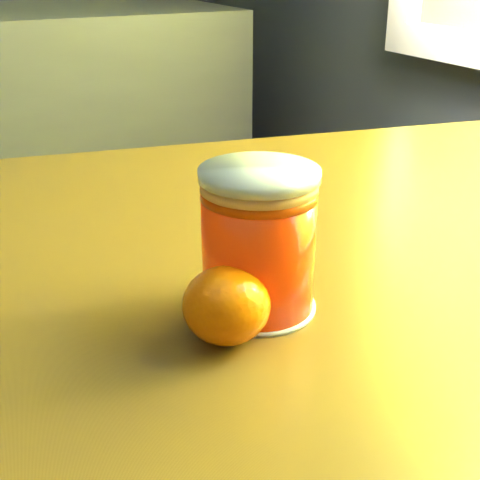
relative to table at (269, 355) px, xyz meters
name	(u,v)px	position (x,y,z in m)	size (l,w,h in m)	color
table	(269,355)	(0.00, 0.00, 0.00)	(1.17, 0.92, 0.80)	brown
juice_glass	(259,242)	(-0.05, -0.07, 0.15)	(0.08, 0.08, 0.11)	red
orange_front	(226,305)	(-0.09, -0.10, 0.13)	(0.06, 0.06, 0.05)	#FF6E05
orange_back	(250,276)	(-0.06, -0.07, 0.13)	(0.06, 0.06, 0.06)	#FF6E05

